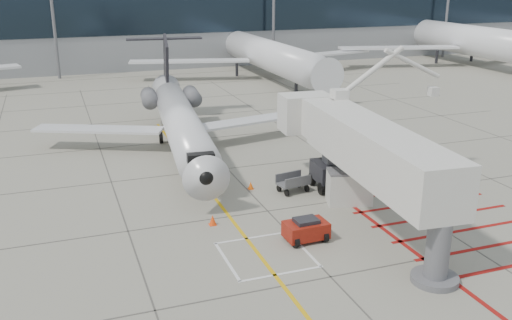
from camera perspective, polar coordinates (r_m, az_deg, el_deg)
name	(u,v)px	position (r m, az deg, el deg)	size (l,w,h in m)	color
ground_plane	(295,240)	(29.80, 3.95, -7.99)	(260.00, 260.00, 0.00)	gray
regional_jet	(184,110)	(41.18, -7.24, 4.96)	(22.96, 28.95, 7.59)	silver
jet_bridge	(376,161)	(30.74, 11.87, -0.12)	(8.69, 18.34, 7.34)	silver
pushback_tug	(306,229)	(29.55, 5.02, -6.88)	(2.19, 1.37, 1.28)	maroon
baggage_cart	(293,183)	(35.85, 3.72, -2.28)	(1.90, 1.20, 1.20)	#515256
ground_power_unit	(349,187)	(34.38, 9.33, -2.66)	(2.58, 1.51, 2.04)	silver
cone_nose	(213,220)	(31.39, -4.36, -6.00)	(0.41, 0.41, 0.57)	#FB410D
cone_side	(251,185)	(36.35, -0.54, -2.55)	(0.35, 0.35, 0.49)	#FD5E0D
terminal_building	(181,12)	(96.89, -7.53, 14.44)	(180.00, 28.00, 14.00)	gray
terminal_glass_band	(203,11)	(83.19, -5.37, 14.61)	(180.00, 0.10, 6.00)	black
bg_aircraft_c	(262,33)	(75.47, 0.58, 12.54)	(34.00, 37.78, 11.33)	silver
bg_aircraft_d	(468,20)	(91.84, 20.44, 12.97)	(39.00, 43.33, 13.00)	silver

